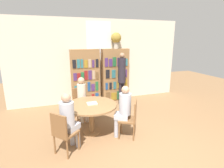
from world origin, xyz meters
TOP-DOWN VIEW (x-y plane):
  - ground_plane at (0.00, 0.00)m, footprint 16.00×16.00m
  - wall_back at (0.00, 3.81)m, footprint 6.40×0.07m
  - bookshelf_left at (-0.56, 3.62)m, footprint 1.00×0.34m
  - bookshelf_right at (0.56, 3.62)m, footprint 1.00×0.34m
  - flower_vase at (0.60, 3.62)m, footprint 0.37×0.37m
  - reading_table at (-0.83, 1.45)m, footprint 1.25×1.25m
  - chair_near_camera at (-1.53, 0.80)m, footprint 0.57×0.57m
  - chair_left_side at (-0.94, 2.41)m, footprint 0.44×0.44m
  - chair_far_side at (0.01, 0.98)m, footprint 0.54×0.54m
  - seated_reader_left at (-0.91, 2.23)m, footprint 0.28×0.37m
  - seated_reader_right at (-0.14, 1.07)m, footprint 0.42×0.40m
  - seated_reader_back at (-1.40, 0.92)m, footprint 0.43×0.43m
  - librarian_standing at (0.63, 3.11)m, footprint 0.26×0.53m
  - open_book_on_table at (-0.80, 1.47)m, footprint 0.24×0.18m

SIDE VIEW (x-z plane):
  - ground_plane at x=0.00m, z-range 0.00..0.00m
  - chair_near_camera at x=-1.53m, z-range 0.06..0.96m
  - chair_left_side at x=-0.94m, z-range 0.06..0.96m
  - chair_far_side at x=0.01m, z-range 0.06..0.96m
  - reading_table at x=-0.83m, z-range 0.26..1.01m
  - seated_reader_left at x=-0.91m, z-range 0.08..1.35m
  - seated_reader_right at x=-0.14m, z-range 0.09..1.35m
  - seated_reader_back at x=-1.40m, z-range 0.10..1.36m
  - open_book_on_table at x=-0.80m, z-range 0.76..0.79m
  - bookshelf_right at x=0.56m, z-range 0.00..1.95m
  - bookshelf_left at x=-0.56m, z-range 0.00..1.95m
  - librarian_standing at x=0.63m, z-range 0.19..2.03m
  - wall_back at x=0.00m, z-range 0.01..3.01m
  - flower_vase at x=0.60m, z-range 2.02..2.58m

